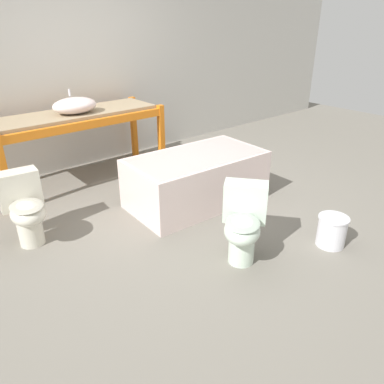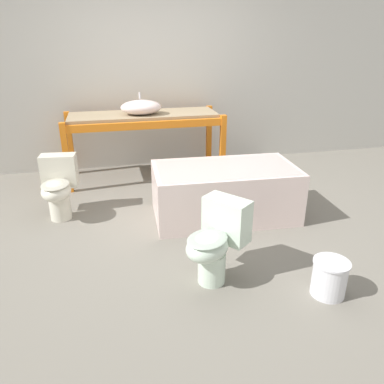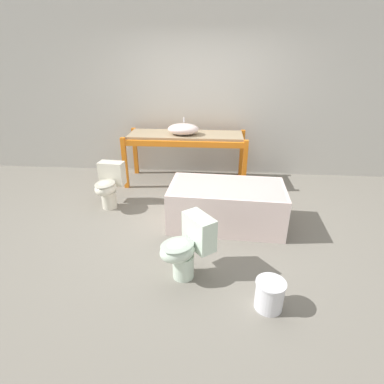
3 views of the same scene
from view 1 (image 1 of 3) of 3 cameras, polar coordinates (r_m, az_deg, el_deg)
name	(u,v)px [view 1 (image 1 of 3)]	position (r m, az deg, el deg)	size (l,w,h in m)	color
ground_plane	(165,212)	(3.97, -4.19, -3.07)	(12.00, 12.00, 0.00)	slate
warehouse_wall_rear	(68,41)	(5.20, -18.43, 20.98)	(10.80, 0.08, 3.20)	beige
shelving_rack	(77,122)	(4.72, -17.09, 10.13)	(2.02, 0.75, 0.86)	orange
sink_basin	(75,105)	(4.61, -17.43, 12.48)	(0.51, 0.38, 0.26)	silver
bathtub_main	(197,176)	(4.05, 0.70, 2.51)	(1.50, 0.86, 0.55)	silver
toilet_near	(25,207)	(3.62, -24.12, -2.13)	(0.37, 0.55, 0.64)	silver
toilet_far	(243,222)	(3.10, 7.82, -4.60)	(0.61, 0.58, 0.64)	silver
bucket_white	(332,230)	(3.57, 20.54, -5.49)	(0.27, 0.27, 0.28)	silver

